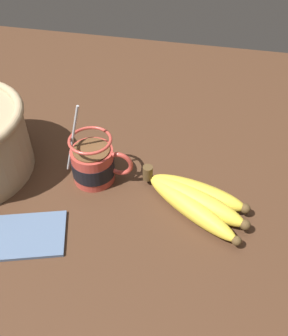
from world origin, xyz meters
The scene contains 4 objects.
table centered at (0.00, 0.00, 1.35)cm, with size 124.85×124.85×2.70cm.
coffee_mug centered at (-5.25, -3.46, 6.79)cm, with size 13.83×8.57×17.51cm.
banana_bunch centered at (15.45, -7.00, 4.77)cm, with size 21.14×15.37×4.49cm.
napkin centered at (-12.86, -20.14, 3.00)cm, with size 16.21×13.50×0.60cm.
Camera 1 is at (16.00, -54.57, 57.03)cm, focal length 40.00 mm.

